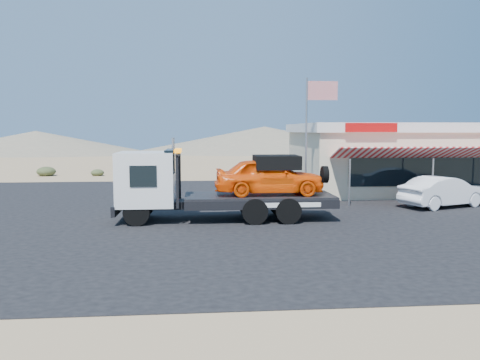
{
  "coord_description": "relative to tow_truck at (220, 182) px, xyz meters",
  "views": [
    {
      "loc": [
        -0.37,
        -17.73,
        3.51
      ],
      "look_at": [
        1.23,
        1.25,
        1.5
      ],
      "focal_mm": 35.0,
      "sensor_mm": 36.0,
      "label": 1
    }
  ],
  "objects": [
    {
      "name": "ground",
      "position": [
        -0.37,
        -0.49,
        -1.51
      ],
      "size": [
        120.0,
        120.0,
        0.0
      ],
      "primitive_type": "plane",
      "color": "#9F815A",
      "rests_on": "ground"
    },
    {
      "name": "tow_truck",
      "position": [
        0.0,
        0.0,
        0.0
      ],
      "size": [
        8.37,
        2.48,
        2.8
      ],
      "color": "black",
      "rests_on": "asphalt_lot"
    },
    {
      "name": "jerky_store",
      "position": [
        10.13,
        8.49,
        0.48
      ],
      "size": [
        10.4,
        9.97,
        3.9
      ],
      "color": "beige",
      "rests_on": "asphalt_lot"
    },
    {
      "name": "asphalt_lot",
      "position": [
        1.63,
        2.51,
        -1.5
      ],
      "size": [
        32.0,
        24.0,
        0.02
      ],
      "primitive_type": "cube",
      "color": "black",
      "rests_on": "ground"
    },
    {
      "name": "white_sedan",
      "position": [
        10.39,
        2.24,
        -0.78
      ],
      "size": [
        4.52,
        2.84,
        1.41
      ],
      "primitive_type": "imported",
      "rotation": [
        0.0,
        0.0,
        1.91
      ],
      "color": "silver",
      "rests_on": "asphalt_lot"
    },
    {
      "name": "flagpole",
      "position": [
        4.56,
        4.01,
        2.26
      ],
      "size": [
        1.55,
        0.1,
        6.0
      ],
      "color": "#99999E",
      "rests_on": "asphalt_lot"
    },
    {
      "name": "distant_hills",
      "position": [
        -10.14,
        54.66,
        0.38
      ],
      "size": [
        126.0,
        48.0,
        4.2
      ],
      "color": "#726B59",
      "rests_on": "ground"
    }
  ]
}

